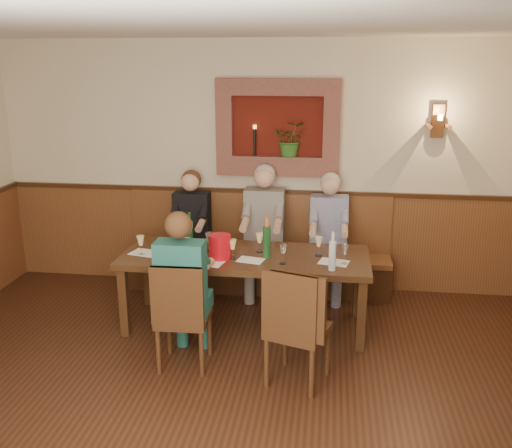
{
  "coord_description": "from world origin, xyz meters",
  "views": [
    {
      "loc": [
        0.79,
        -3.33,
        2.59
      ],
      "look_at": [
        0.1,
        1.9,
        1.05
      ],
      "focal_mm": 40.0,
      "sensor_mm": 36.0,
      "label": 1
    }
  ],
  "objects": [
    {
      "name": "wainscoting",
      "position": [
        0.0,
        -0.0,
        0.59
      ],
      "size": [
        6.02,
        6.02,
        1.15
      ],
      "color": "brown",
      "rests_on": "ground"
    },
    {
      "name": "wine_glass_7",
      "position": [
        -0.1,
        1.72,
        0.85
      ],
      "size": [
        0.08,
        0.08,
        0.19
      ],
      "primitive_type": null,
      "color": "#F7E593",
      "rests_on": "dining_table"
    },
    {
      "name": "water_bottle",
      "position": [
        0.84,
        1.54,
        0.89
      ],
      "size": [
        0.08,
        0.08,
        0.36
      ],
      "rotation": [
        0.0,
        0.0,
        0.34
      ],
      "color": "silver",
      "rests_on": "dining_table"
    },
    {
      "name": "tasting_sheet_d",
      "position": [
        -0.3,
        1.57,
        0.75
      ],
      "size": [
        0.3,
        0.24,
        0.0
      ],
      "primitive_type": "cube",
      "rotation": [
        0.0,
        0.0,
        -0.2
      ],
      "color": "white",
      "rests_on": "dining_table"
    },
    {
      "name": "person_bench_left",
      "position": [
        -0.75,
        2.69,
        0.57
      ],
      "size": [
        0.4,
        0.5,
        1.39
      ],
      "color": "black",
      "rests_on": "ground"
    },
    {
      "name": "tasting_sheet_b",
      "position": [
        0.08,
        1.7,
        0.75
      ],
      "size": [
        0.27,
        0.22,
        0.0
      ],
      "primitive_type": "cube",
      "rotation": [
        0.0,
        0.0,
        -0.2
      ],
      "color": "white",
      "rests_on": "dining_table"
    },
    {
      "name": "dining_table",
      "position": [
        0.0,
        1.85,
        0.68
      ],
      "size": [
        2.4,
        0.9,
        0.75
      ],
      "color": "black",
      "rests_on": "ground"
    },
    {
      "name": "wall_niche",
      "position": [
        0.24,
        2.94,
        1.81
      ],
      "size": [
        1.36,
        0.3,
        1.06
      ],
      "color": "#4F130B",
      "rests_on": "ground"
    },
    {
      "name": "spittoon_bucket",
      "position": [
        -0.22,
        1.71,
        0.87
      ],
      "size": [
        0.27,
        0.27,
        0.23
      ],
      "primitive_type": "cylinder",
      "rotation": [
        0.0,
        0.0,
        0.37
      ],
      "color": "red",
      "rests_on": "dining_table"
    },
    {
      "name": "wine_glass_2",
      "position": [
        0.39,
        1.65,
        0.85
      ],
      "size": [
        0.08,
        0.08,
        0.19
      ],
      "primitive_type": null,
      "color": "white",
      "rests_on": "dining_table"
    },
    {
      "name": "bench",
      "position": [
        0.0,
        2.79,
        0.33
      ],
      "size": [
        3.0,
        0.45,
        1.11
      ],
      "color": "#381E0F",
      "rests_on": "ground"
    },
    {
      "name": "wine_bottle_green_b",
      "position": [
        -0.59,
        2.0,
        0.9
      ],
      "size": [
        0.07,
        0.07,
        0.36
      ],
      "rotation": [
        0.0,
        0.0,
        -0.04
      ],
      "color": "#19471E",
      "rests_on": "dining_table"
    },
    {
      "name": "wine_glass_8",
      "position": [
        0.71,
        1.91,
        0.85
      ],
      "size": [
        0.08,
        0.08,
        0.19
      ],
      "primitive_type": null,
      "color": "#F7E593",
      "rests_on": "dining_table"
    },
    {
      "name": "chair_near_left",
      "position": [
        -0.41,
        1.01,
        0.28
      ],
      "size": [
        0.45,
        0.45,
        0.98
      ],
      "rotation": [
        0.0,
        0.0,
        0.03
      ],
      "color": "black",
      "rests_on": "ground"
    },
    {
      "name": "room_shell",
      "position": [
        0.0,
        0.0,
        1.89
      ],
      "size": [
        6.04,
        6.04,
        2.82
      ],
      "color": "beige",
      "rests_on": "ground"
    },
    {
      "name": "person_chair_front",
      "position": [
        -0.41,
        1.07,
        0.58
      ],
      "size": [
        0.41,
        0.5,
        1.4
      ],
      "color": "navy",
      "rests_on": "ground"
    },
    {
      "name": "wine_glass_6",
      "position": [
        0.13,
        1.95,
        0.85
      ],
      "size": [
        0.08,
        0.08,
        0.19
      ],
      "primitive_type": null,
      "color": "#F7E593",
      "rests_on": "dining_table"
    },
    {
      "name": "tasting_sheet_c",
      "position": [
        0.86,
        1.74,
        0.75
      ],
      "size": [
        0.31,
        0.25,
        0.0
      ],
      "primitive_type": "cube",
      "rotation": [
        0.0,
        0.0,
        -0.23
      ],
      "color": "white",
      "rests_on": "dining_table"
    },
    {
      "name": "wine_bottle_green_a",
      "position": [
        0.22,
        1.79,
        0.92
      ],
      "size": [
        0.1,
        0.1,
        0.4
      ],
      "rotation": [
        0.0,
        0.0,
        -0.4
      ],
      "color": "#19471E",
      "rests_on": "dining_table"
    },
    {
      "name": "wine_glass_3",
      "position": [
        -0.69,
        1.92,
        0.85
      ],
      "size": [
        0.08,
        0.08,
        0.19
      ],
      "primitive_type": null,
      "color": "white",
      "rests_on": "dining_table"
    },
    {
      "name": "chair_near_right",
      "position": [
        0.57,
        0.86,
        0.3
      ],
      "size": [
        0.57,
        0.57,
        1.02
      ],
      "rotation": [
        0.0,
        0.0,
        -0.32
      ],
      "color": "black",
      "rests_on": "ground"
    },
    {
      "name": "tasting_sheet_a",
      "position": [
        -0.98,
        1.77,
        0.75
      ],
      "size": [
        0.33,
        0.27,
        0.0
      ],
      "primitive_type": "cube",
      "rotation": [
        0.0,
        0.0,
        -0.23
      ],
      "color": "white",
      "rests_on": "dining_table"
    },
    {
      "name": "ground_plane",
      "position": [
        0.0,
        0.0,
        0.0
      ],
      "size": [
        6.0,
        6.0,
        0.0
      ],
      "primitive_type": "plane",
      "color": "black",
      "rests_on": "ground"
    },
    {
      "name": "wine_glass_1",
      "position": [
        -0.37,
        1.91,
        0.85
      ],
      "size": [
        0.08,
        0.08,
        0.19
      ],
      "primitive_type": null,
      "color": "white",
      "rests_on": "dining_table"
    },
    {
      "name": "wine_glass_5",
      "position": [
        -1.0,
        1.72,
        0.85
      ],
      "size": [
        0.08,
        0.08,
        0.19
      ],
      "primitive_type": null,
      "color": "#F7E593",
      "rests_on": "dining_table"
    },
    {
      "name": "wine_glass_4",
      "position": [
        -0.54,
        1.7,
        0.85
      ],
      "size": [
        0.08,
        0.08,
        0.19
      ],
      "primitive_type": null,
      "color": "#F7E593",
      "rests_on": "dining_table"
    },
    {
      "name": "person_bench_right",
      "position": [
        0.8,
        2.69,
        0.58
      ],
      "size": [
        0.41,
        0.5,
        1.4
      ],
      "color": "navy",
      "rests_on": "ground"
    },
    {
      "name": "wall_sconce",
      "position": [
        1.9,
        2.93,
        1.94
      ],
      "size": [
        0.25,
        0.2,
        0.35
      ],
      "color": "brown",
      "rests_on": "ground"
    },
    {
      "name": "person_bench_mid",
      "position": [
        0.08,
        2.69,
        0.61
      ],
      "size": [
        0.44,
        0.54,
        1.47
      ],
      "color": "#5D5955",
      "rests_on": "ground"
    },
    {
      "name": "wine_glass_0",
      "position": [
        0.95,
        1.71,
        0.85
      ],
      "size": [
        0.08,
        0.08,
        0.19
      ],
      "primitive_type": null,
      "color": "white",
      "rests_on": "dining_table"
    }
  ]
}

